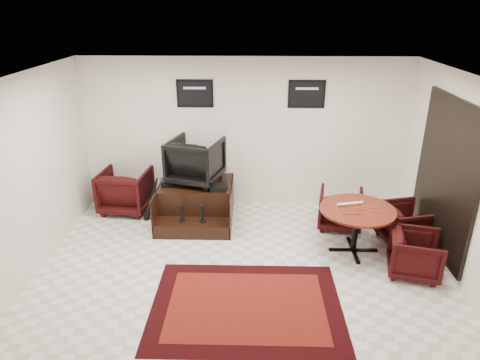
% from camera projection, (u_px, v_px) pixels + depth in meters
% --- Properties ---
extents(ground, '(6.00, 6.00, 0.00)m').
position_uv_depth(ground, '(242.00, 276.00, 6.18)').
color(ground, white).
rests_on(ground, ground).
extents(room_shell, '(6.02, 5.02, 2.81)m').
position_uv_depth(room_shell, '(273.00, 157.00, 5.60)').
color(room_shell, silver).
rests_on(room_shell, ground).
extents(area_rug, '(2.47, 1.85, 0.01)m').
position_uv_depth(area_rug, '(246.00, 306.00, 5.57)').
color(area_rug, black).
rests_on(area_rug, ground).
extents(shine_podium, '(1.31, 1.34, 0.67)m').
position_uv_depth(shine_podium, '(196.00, 203.00, 7.72)').
color(shine_podium, black).
rests_on(shine_podium, ground).
extents(shine_chair, '(1.05, 1.01, 0.88)m').
position_uv_depth(shine_chair, '(196.00, 159.00, 7.54)').
color(shine_chair, black).
rests_on(shine_chair, shine_podium).
extents(shoes_pair, '(0.25, 0.28, 0.09)m').
position_uv_depth(shoes_pair, '(167.00, 183.00, 7.55)').
color(shoes_pair, black).
rests_on(shoes_pair, shine_podium).
extents(polish_kit, '(0.29, 0.21, 0.10)m').
position_uv_depth(polish_kit, '(219.00, 188.00, 7.33)').
color(polish_kit, black).
rests_on(polish_kit, shine_podium).
extents(umbrella_black, '(0.32, 0.12, 0.86)m').
position_uv_depth(umbrella_black, '(152.00, 198.00, 7.61)').
color(umbrella_black, black).
rests_on(umbrella_black, ground).
extents(umbrella_hooked, '(0.30, 0.11, 0.81)m').
position_uv_depth(umbrella_hooked, '(152.00, 198.00, 7.68)').
color(umbrella_hooked, black).
rests_on(umbrella_hooked, ground).
extents(armchair_side, '(0.94, 0.89, 0.88)m').
position_uv_depth(armchair_side, '(126.00, 188.00, 8.00)').
color(armchair_side, black).
rests_on(armchair_side, ground).
extents(meeting_table, '(1.14, 1.14, 0.75)m').
position_uv_depth(meeting_table, '(357.00, 214.00, 6.56)').
color(meeting_table, '#4F140B').
rests_on(meeting_table, ground).
extents(table_chair_back, '(0.84, 0.81, 0.74)m').
position_uv_depth(table_chair_back, '(340.00, 207.00, 7.43)').
color(table_chair_back, black).
rests_on(table_chair_back, ground).
extents(table_chair_window, '(0.80, 0.84, 0.73)m').
position_uv_depth(table_chair_window, '(405.00, 222.00, 6.94)').
color(table_chair_window, black).
rests_on(table_chair_window, ground).
extents(table_chair_corner, '(0.79, 0.82, 0.71)m').
position_uv_depth(table_chair_corner, '(416.00, 252.00, 6.12)').
color(table_chair_corner, black).
rests_on(table_chair_corner, ground).
extents(paper_roll, '(0.42, 0.15, 0.05)m').
position_uv_depth(paper_roll, '(350.00, 204.00, 6.63)').
color(paper_roll, silver).
rests_on(paper_roll, meeting_table).
extents(table_clutter, '(0.57, 0.35, 0.01)m').
position_uv_depth(table_clutter, '(361.00, 209.00, 6.51)').
color(table_clutter, '#DE430C').
rests_on(table_clutter, meeting_table).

